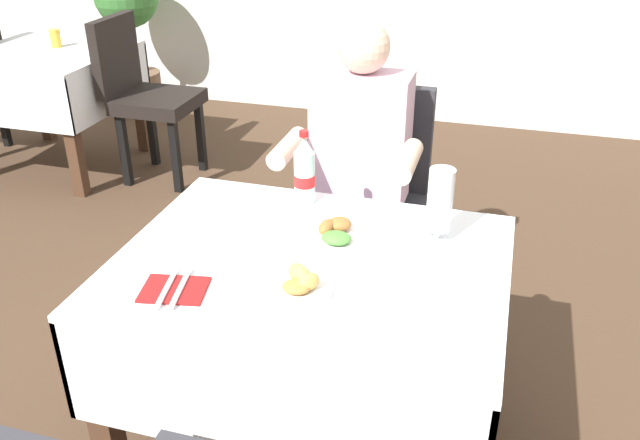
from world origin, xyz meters
TOP-DOWN VIEW (x-y plane):
  - main_dining_table at (-0.09, 0.06)m, footprint 1.10×0.88m
  - chair_far_diner_seat at (-0.09, 0.89)m, footprint 0.44×0.50m
  - seated_diner_far at (-0.13, 0.78)m, footprint 0.50×0.46m
  - plate_near_camera at (-0.09, -0.09)m, footprint 0.23×0.23m
  - plate_far_diner at (-0.07, 0.20)m, footprint 0.25×0.25m
  - beer_glass_left at (0.23, 0.29)m, footprint 0.08×0.08m
  - cola_bottle_primary at (-0.22, 0.42)m, footprint 0.07×0.07m
  - napkin_cutlery_set at (-0.39, -0.19)m, footprint 0.19×0.20m
  - background_dining_table at (-2.36, 1.93)m, footprint 0.89×0.87m
  - background_chair_right at (-1.71, 1.93)m, footprint 0.50×0.44m
  - background_table_tumbler at (-2.34, 2.04)m, footprint 0.06×0.06m
  - potted_plant_corner at (-2.43, 3.05)m, footprint 0.48×0.48m

SIDE VIEW (x-z plane):
  - chair_far_diner_seat at x=-0.09m, z-range 0.07..1.04m
  - background_chair_right at x=-1.71m, z-range 0.07..1.04m
  - background_dining_table at x=-2.36m, z-range 0.19..0.93m
  - main_dining_table at x=-0.09m, z-range 0.20..0.94m
  - potted_plant_corner at x=-2.43m, z-range 0.12..1.24m
  - seated_diner_far at x=-0.13m, z-range 0.08..1.34m
  - napkin_cutlery_set at x=-0.39m, z-range 0.74..0.75m
  - plate_far_diner at x=-0.07m, z-range 0.73..0.78m
  - plate_near_camera at x=-0.09m, z-range 0.73..0.79m
  - background_table_tumbler at x=-2.34m, z-range 0.74..0.85m
  - cola_bottle_primary at x=-0.22m, z-range 0.72..0.97m
  - beer_glass_left at x=0.23m, z-range 0.75..0.98m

